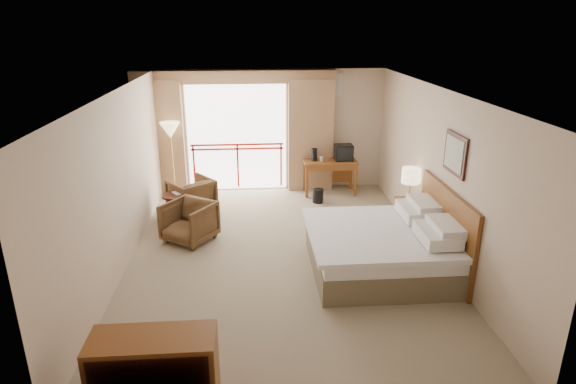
{
  "coord_description": "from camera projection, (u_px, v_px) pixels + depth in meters",
  "views": [
    {
      "loc": [
        -0.48,
        -7.16,
        3.67
      ],
      "look_at": [
        0.11,
        0.4,
        0.97
      ],
      "focal_mm": 30.0,
      "sensor_mm": 36.0,
      "label": 1
    }
  ],
  "objects": [
    {
      "name": "floor",
      "position": [
        283.0,
        255.0,
        7.99
      ],
      "size": [
        7.0,
        7.0,
        0.0
      ],
      "primitive_type": "plane",
      "color": "#847459",
      "rests_on": "ground"
    },
    {
      "name": "ceiling",
      "position": [
        283.0,
        91.0,
        7.08
      ],
      "size": [
        7.0,
        7.0,
        0.0
      ],
      "primitive_type": "plane",
      "rotation": [
        3.14,
        0.0,
        0.0
      ],
      "color": "white",
      "rests_on": "wall_back"
    },
    {
      "name": "wall_back",
      "position": [
        272.0,
        131.0,
        10.82
      ],
      "size": [
        5.0,
        0.0,
        5.0
      ],
      "primitive_type": "plane",
      "rotation": [
        1.57,
        0.0,
        0.0
      ],
      "color": "#C5AB92",
      "rests_on": "ground"
    },
    {
      "name": "wall_front",
      "position": [
        310.0,
        300.0,
        4.25
      ],
      "size": [
        5.0,
        0.0,
        5.0
      ],
      "primitive_type": "plane",
      "rotation": [
        -1.57,
        0.0,
        0.0
      ],
      "color": "#C5AB92",
      "rests_on": "ground"
    },
    {
      "name": "wall_left",
      "position": [
        120.0,
        182.0,
        7.35
      ],
      "size": [
        0.0,
        7.0,
        7.0
      ],
      "primitive_type": "plane",
      "rotation": [
        1.57,
        0.0,
        1.57
      ],
      "color": "#C5AB92",
      "rests_on": "ground"
    },
    {
      "name": "wall_right",
      "position": [
        438.0,
        174.0,
        7.72
      ],
      "size": [
        0.0,
        7.0,
        7.0
      ],
      "primitive_type": "plane",
      "rotation": [
        1.57,
        0.0,
        -1.57
      ],
      "color": "#C5AB92",
      "rests_on": "ground"
    },
    {
      "name": "balcony_door",
      "position": [
        237.0,
        138.0,
        10.79
      ],
      "size": [
        2.4,
        0.0,
        2.4
      ],
      "primitive_type": "plane",
      "rotation": [
        1.57,
        0.0,
        0.0
      ],
      "color": "white",
      "rests_on": "wall_back"
    },
    {
      "name": "balcony_railing",
      "position": [
        238.0,
        155.0,
        10.91
      ],
      "size": [
        2.09,
        0.03,
        1.02
      ],
      "color": "#AE190E",
      "rests_on": "wall_back"
    },
    {
      "name": "curtain_left",
      "position": [
        161.0,
        138.0,
        10.54
      ],
      "size": [
        1.0,
        0.26,
        2.5
      ],
      "primitive_type": "cube",
      "color": "#90684A",
      "rests_on": "wall_back"
    },
    {
      "name": "curtain_right",
      "position": [
        311.0,
        136.0,
        10.78
      ],
      "size": [
        1.0,
        0.26,
        2.5
      ],
      "primitive_type": "cube",
      "color": "#90684A",
      "rests_on": "wall_back"
    },
    {
      "name": "valance",
      "position": [
        235.0,
        77.0,
        10.25
      ],
      "size": [
        4.4,
        0.22,
        0.28
      ],
      "primitive_type": "cube",
      "color": "#90684A",
      "rests_on": "wall_back"
    },
    {
      "name": "hvac_vent",
      "position": [
        331.0,
        85.0,
        10.55
      ],
      "size": [
        0.5,
        0.04,
        0.5
      ],
      "primitive_type": "cube",
      "color": "silver",
      "rests_on": "wall_back"
    },
    {
      "name": "bed",
      "position": [
        382.0,
        248.0,
        7.41
      ],
      "size": [
        2.13,
        2.06,
        0.97
      ],
      "color": "brown",
      "rests_on": "floor"
    },
    {
      "name": "headboard",
      "position": [
        445.0,
        230.0,
        7.39
      ],
      "size": [
        0.06,
        2.1,
        1.3
      ],
      "primitive_type": "cube",
      "color": "brown",
      "rests_on": "wall_right"
    },
    {
      "name": "framed_art",
      "position": [
        455.0,
        154.0,
        6.98
      ],
      "size": [
        0.04,
        0.72,
        0.6
      ],
      "color": "black",
      "rests_on": "wall_right"
    },
    {
      "name": "nightstand",
      "position": [
        408.0,
        216.0,
        8.78
      ],
      "size": [
        0.45,
        0.53,
        0.61
      ],
      "primitive_type": "cube",
      "rotation": [
        0.0,
        0.0,
        -0.05
      ],
      "color": "brown",
      "rests_on": "floor"
    },
    {
      "name": "table_lamp",
      "position": [
        411.0,
        176.0,
        8.57
      ],
      "size": [
        0.33,
        0.33,
        0.58
      ],
      "rotation": [
        0.0,
        0.0,
        -0.37
      ],
      "color": "tan",
      "rests_on": "nightstand"
    },
    {
      "name": "phone",
      "position": [
        410.0,
        202.0,
        8.52
      ],
      "size": [
        0.2,
        0.17,
        0.07
      ],
      "primitive_type": "cube",
      "rotation": [
        0.0,
        0.0,
        0.28
      ],
      "color": "black",
      "rests_on": "nightstand"
    },
    {
      "name": "desk",
      "position": [
        329.0,
        167.0,
        10.74
      ],
      "size": [
        1.17,
        0.57,
        0.77
      ],
      "rotation": [
        0.0,
        0.0,
        -0.0
      ],
      "color": "brown",
      "rests_on": "floor"
    },
    {
      "name": "tv",
      "position": [
        344.0,
        153.0,
        10.6
      ],
      "size": [
        0.39,
        0.31,
        0.36
      ],
      "rotation": [
        0.0,
        0.0,
        -0.26
      ],
      "color": "black",
      "rests_on": "desk"
    },
    {
      "name": "coffee_maker",
      "position": [
        314.0,
        155.0,
        10.57
      ],
      "size": [
        0.15,
        0.15,
        0.28
      ],
      "primitive_type": "cylinder",
      "rotation": [
        0.0,
        0.0,
        -0.13
      ],
      "color": "black",
      "rests_on": "desk"
    },
    {
      "name": "cup",
      "position": [
        321.0,
        159.0,
        10.56
      ],
      "size": [
        0.09,
        0.09,
        0.11
      ],
      "primitive_type": "cylinder",
      "rotation": [
        0.0,
        0.0,
        -0.29
      ],
      "color": "white",
      "rests_on": "desk"
    },
    {
      "name": "wastebasket",
      "position": [
        318.0,
        196.0,
        10.29
      ],
      "size": [
        0.26,
        0.26,
        0.29
      ],
      "primitive_type": "cylinder",
      "rotation": [
        0.0,
        0.0,
        0.13
      ],
      "color": "black",
      "rests_on": "floor"
    },
    {
      "name": "armchair_far",
      "position": [
        192.0,
        213.0,
        9.77
      ],
      "size": [
        1.1,
        1.1,
        0.72
      ],
      "primitive_type": "imported",
      "rotation": [
        0.0,
        0.0,
        -2.5
      ],
      "color": "#462E1A",
      "rests_on": "floor"
    },
    {
      "name": "armchair_near",
      "position": [
        191.0,
        240.0,
        8.53
      ],
      "size": [
        1.08,
        1.08,
        0.72
      ],
      "primitive_type": "imported",
      "rotation": [
        0.0,
        0.0,
        -0.6
      ],
      "color": "#462E1A",
      "rests_on": "floor"
    },
    {
      "name": "side_table",
      "position": [
        175.0,
        203.0,
        9.26
      ],
      "size": [
        0.49,
        0.49,
        0.53
      ],
      "rotation": [
        0.0,
        0.0,
        0.09
      ],
      "color": "black",
      "rests_on": "floor"
    },
    {
      "name": "book",
      "position": [
        174.0,
        195.0,
        9.21
      ],
      "size": [
        0.29,
        0.31,
        0.02
      ],
      "primitive_type": "imported",
      "rotation": [
        0.0,
        0.0,
        0.61
      ],
      "color": "white",
      "rests_on": "side_table"
    },
    {
      "name": "floor_lamp",
      "position": [
        170.0,
        133.0,
        10.18
      ],
      "size": [
        0.43,
        0.43,
        1.67
      ],
      "rotation": [
        0.0,
        0.0,
        0.3
      ],
      "color": "tan",
      "rests_on": "floor"
    },
    {
      "name": "dresser",
      "position": [
        155.0,
        372.0,
        4.73
      ],
      "size": [
        1.22,
        0.52,
        0.81
      ],
      "rotation": [
        0.0,
        0.0,
        -0.04
      ],
      "color": "brown",
      "rests_on": "floor"
    }
  ]
}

